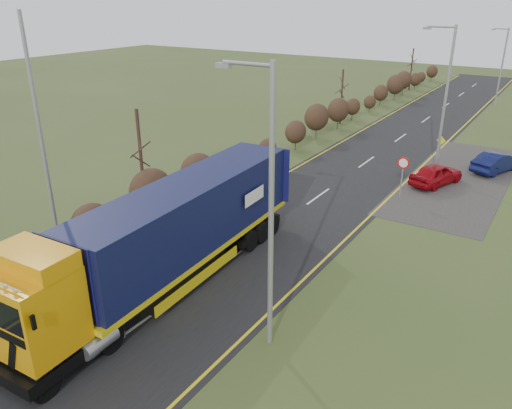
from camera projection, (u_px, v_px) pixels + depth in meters
The scene contains 14 objects.
ground at pixel (193, 287), 20.95m from camera, with size 160.00×160.00×0.00m, color #35481F.
road at pixel (303, 207), 28.72m from camera, with size 8.00×120.00×0.02m, color black.
layby at pixel (459, 178), 33.26m from camera, with size 6.00×18.00×0.02m, color #312F2B.
lane_markings at pixel (300, 209), 28.47m from camera, with size 7.52×116.00×0.01m.
hedgerow at pixel (197, 173), 29.43m from camera, with size 2.24×102.04×6.05m.
lorry at pixel (170, 232), 20.20m from camera, with size 3.15×15.58×4.31m.
car_red_hatchback at pixel (436, 174), 31.97m from camera, with size 1.64×4.08×1.39m, color #98070F.
car_blue_sedan at pixel (496, 162), 34.31m from camera, with size 1.45×4.16×1.37m, color #0A103B.
streetlight_near at pixel (268, 202), 15.62m from camera, with size 2.05×0.19×9.64m.
streetlight_mid at pixel (444, 96), 31.96m from camera, with size 2.05×0.19×9.66m.
streetlight_far at pixel (501, 64), 53.21m from camera, with size 1.75×0.18×8.18m.
left_pole at pixel (43, 151), 20.36m from camera, with size 0.16×0.16×10.84m, color gray.
speed_sign at pixel (403, 169), 29.45m from camera, with size 0.71×0.10×2.56m.
warning_board at pixel (440, 145), 37.05m from camera, with size 0.65×0.11×1.69m.
Camera 1 is at (11.92, -13.71, 11.31)m, focal length 35.00 mm.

